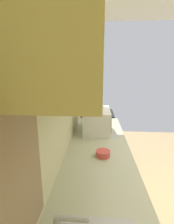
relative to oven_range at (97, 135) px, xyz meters
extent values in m
cube|color=beige|center=(-1.39, 0.36, 0.84)|extent=(3.75, 0.12, 2.64)
cube|color=#E0CC73|center=(-1.76, -0.01, -0.03)|extent=(2.86, 0.62, 0.90)
cube|color=#B5B89A|center=(-1.76, -0.01, 0.44)|extent=(2.89, 0.65, 0.02)
cube|color=#332819|center=(-1.76, -0.32, -0.03)|extent=(0.01, 0.01, 0.83)
cube|color=#332819|center=(-1.28, -0.32, -0.03)|extent=(0.01, 0.01, 0.83)
cube|color=#332819|center=(-0.81, -0.32, -0.03)|extent=(0.01, 0.01, 0.83)
cube|color=#DECF70|center=(-1.76, 0.14, 1.39)|extent=(1.59, 0.31, 0.57)
cube|color=#997A4C|center=(-2.49, 0.29, 0.86)|extent=(0.43, 0.02, 0.69)
cube|color=white|center=(-2.49, 0.30, 0.86)|extent=(0.37, 0.01, 0.63)
cube|color=black|center=(0.00, 0.00, -0.02)|extent=(0.64, 0.60, 0.92)
cube|color=black|center=(0.00, -0.31, -0.06)|extent=(0.50, 0.01, 0.51)
cube|color=black|center=(0.00, 0.00, 0.46)|extent=(0.61, 0.57, 0.02)
cube|color=black|center=(0.00, 0.28, 0.54)|extent=(0.61, 0.04, 0.18)
cylinder|color=#38383D|center=(-0.14, -0.11, 0.47)|extent=(0.11, 0.11, 0.01)
cylinder|color=#38383D|center=(0.14, -0.11, 0.47)|extent=(0.11, 0.11, 0.01)
cylinder|color=#38383D|center=(-0.14, 0.11, 0.47)|extent=(0.11, 0.11, 0.01)
cylinder|color=#38383D|center=(0.14, 0.11, 0.47)|extent=(0.11, 0.11, 0.01)
cylinder|color=#B7BABF|center=(-2.49, 0.09, 0.69)|extent=(0.02, 0.13, 0.02)
cube|color=white|center=(-0.93, 0.01, 0.59)|extent=(0.54, 0.33, 0.29)
cube|color=black|center=(-0.98, -0.16, 0.59)|extent=(0.33, 0.01, 0.21)
cube|color=#2D2D33|center=(-0.72, -0.16, 0.59)|extent=(0.10, 0.01, 0.21)
cylinder|color=#D84C47|center=(-1.60, -0.06, 0.47)|extent=(0.13, 0.13, 0.05)
cylinder|color=#CD534A|center=(-1.60, -0.06, 0.49)|extent=(0.11, 0.11, 0.03)
camera|label=1|loc=(-2.96, 0.00, 1.21)|focal=25.63mm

